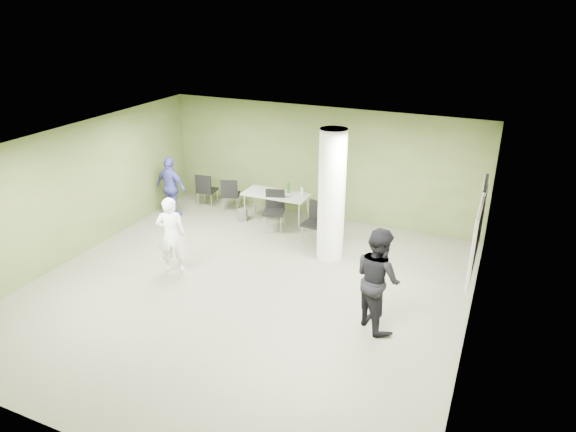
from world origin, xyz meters
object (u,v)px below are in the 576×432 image
at_px(chair_back_left, 206,188).
at_px(man_black, 378,279).
at_px(woman_white, 171,235).
at_px(folding_table, 277,195).
at_px(man_blue, 171,187).

relative_size(chair_back_left, man_black, 0.52).
height_order(woman_white, man_black, man_black).
xyz_separation_m(folding_table, man_blue, (-2.59, -0.70, 0.06)).
bearing_deg(chair_back_left, woman_white, 104.48).
height_order(chair_back_left, man_black, man_black).
distance_m(chair_back_left, woman_white, 3.46).
bearing_deg(man_blue, woman_white, 132.59).
distance_m(chair_back_left, man_blue, 0.99).
height_order(folding_table, chair_back_left, folding_table).
height_order(man_black, man_blue, man_black).
relative_size(man_black, man_blue, 1.16).
relative_size(folding_table, woman_white, 1.00).
distance_m(folding_table, man_blue, 2.68).
bearing_deg(chair_back_left, man_black, 141.47).
distance_m(folding_table, man_black, 4.68).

